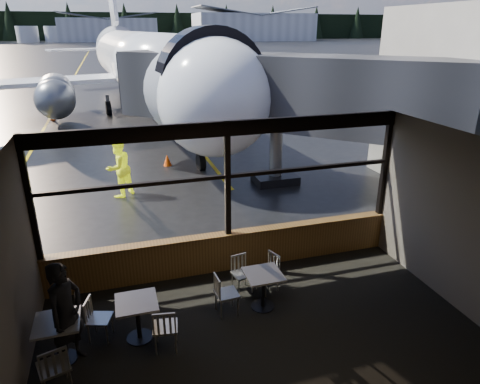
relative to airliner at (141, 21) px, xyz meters
name	(u,v)px	position (x,y,z in m)	size (l,w,h in m)	color
ground_plane	(113,49)	(-0.03, 99.95, -5.71)	(520.00, 520.00, 0.00)	black
carpet_floor	(274,355)	(-0.03, -23.05, -5.70)	(8.00, 6.00, 0.01)	black
ceiling	(281,162)	(-0.03, -23.05, -2.21)	(8.00, 6.00, 0.04)	#38332D
window_sill	(228,252)	(-0.03, -20.05, -5.26)	(8.00, 0.28, 0.90)	#533719
window_header	(227,128)	(-0.03, -20.05, -2.36)	(8.00, 0.18, 0.30)	black
mullion_left	(30,200)	(-3.98, -20.05, -3.51)	(0.12, 0.12, 2.60)	black
mullion_centre	(228,181)	(-0.03, -20.05, -3.51)	(0.12, 0.12, 2.60)	black
mullion_right	(385,165)	(3.92, -20.05, -3.51)	(0.12, 0.12, 2.60)	black
window_transom	(227,176)	(-0.03, -20.05, -3.41)	(8.00, 0.10, 0.08)	black
airliner	(141,21)	(0.00, 0.00, 0.00)	(31.12, 37.35, 11.41)	white
jet_bridge	(285,114)	(3.57, -14.55, -3.26)	(9.17, 11.21, 4.89)	#2A2A2C
cafe_table_near	(263,290)	(0.24, -21.68, -5.31)	(0.71, 0.71, 0.79)	#A29D95
cafe_table_mid	(138,320)	(-2.22, -21.91, -5.31)	(0.72, 0.72, 0.80)	gray
cafe_table_left	(60,341)	(-3.52, -22.09, -5.31)	(0.73, 0.73, 0.80)	#A6A099
chair_near_e	(267,273)	(0.52, -21.16, -5.27)	(0.47, 0.47, 0.87)	#B0AB9F
chair_near_w	(227,294)	(-0.51, -21.66, -5.26)	(0.48, 0.48, 0.89)	#B0AB9F
chair_near_n	(242,275)	(0.01, -21.02, -5.30)	(0.45, 0.45, 0.82)	#BBB6A9
chair_mid_s	(165,327)	(-1.79, -22.31, -5.27)	(0.48, 0.48, 0.88)	#BAB4A8
chair_mid_w	(100,319)	(-2.88, -21.72, -5.29)	(0.46, 0.46, 0.84)	#B8B2A6
chair_left_s	(54,367)	(-3.54, -22.78, -5.24)	(0.51, 0.51, 0.93)	#B1AD9F
passenger	(66,315)	(-3.34, -22.17, -4.76)	(0.69, 0.45, 1.89)	black
ground_crew	(119,168)	(-2.26, -14.48, -4.72)	(0.96, 0.74, 1.97)	#BFF219
cone_nose	(167,160)	(-0.30, -11.54, -5.47)	(0.34, 0.34, 0.47)	#FB5807
cone_wing	(52,116)	(-5.79, -0.19, -5.48)	(0.32, 0.32, 0.45)	#E95707
hangar_mid	(108,29)	(-0.03, 164.95, -0.71)	(38.00, 15.00, 10.00)	silver
hangar_right	(254,26)	(59.97, 157.95, 0.29)	(50.00, 20.00, 12.00)	silver
fuel_tank_a	(27,34)	(-30.03, 161.95, -2.71)	(8.00, 8.00, 6.00)	silver
fuel_tank_b	(55,34)	(-20.03, 161.95, -2.71)	(8.00, 8.00, 6.00)	silver
fuel_tank_c	(83,34)	(-10.03, 161.95, -2.71)	(8.00, 8.00, 6.00)	silver
treeline	(107,26)	(-0.03, 189.95, 0.29)	(360.00, 3.00, 12.00)	black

